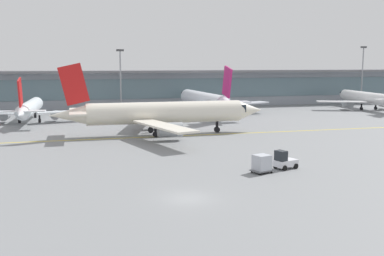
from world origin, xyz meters
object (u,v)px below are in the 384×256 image
at_px(gate_airplane_2, 204,100).
at_px(cargo_dolly_lead, 262,163).
at_px(gate_airplane_1, 30,108).
at_px(gate_airplane_3, 366,98).
at_px(baggage_tug, 284,161).
at_px(apron_light_mast_1, 121,77).
at_px(apron_light_mast_2, 362,73).
at_px(taxiing_regional_jet, 163,113).

distance_m(gate_airplane_2, cargo_dolly_lead, 54.07).
relative_size(gate_airplane_1, gate_airplane_3, 0.96).
xyz_separation_m(baggage_tug, apron_light_mast_1, (-11.03, 66.87, 7.18)).
xyz_separation_m(gate_airplane_3, apron_light_mast_1, (-59.56, 12.52, 5.24)).
relative_size(gate_airplane_3, apron_light_mast_2, 1.78).
xyz_separation_m(baggage_tug, apron_light_mast_2, (56.22, 67.51, 7.84)).
height_order(baggage_tug, cargo_dolly_lead, baggage_tug).
bearing_deg(cargo_dolly_lead, gate_airplane_3, 27.96).
height_order(gate_airplane_1, apron_light_mast_1, apron_light_mast_1).
bearing_deg(gate_airplane_1, gate_airplane_3, -83.54).
xyz_separation_m(gate_airplane_3, taxiing_regional_jet, (-56.86, -27.09, 0.64)).
distance_m(taxiing_regional_jet, apron_light_mast_2, 76.26).
distance_m(cargo_dolly_lead, apron_light_mast_2, 91.02).
height_order(taxiing_regional_jet, cargo_dolly_lead, taxiing_regional_jet).
bearing_deg(baggage_tug, taxiing_regional_jet, 87.94).
height_order(cargo_dolly_lead, apron_light_mast_2, apron_light_mast_2).
xyz_separation_m(gate_airplane_2, apron_light_mast_1, (-16.85, 14.67, 4.77)).
distance_m(gate_airplane_1, baggage_tug, 57.90).
distance_m(taxiing_regional_jet, cargo_dolly_lead, 28.91).
bearing_deg(gate_airplane_3, cargo_dolly_lead, 141.74).
height_order(gate_airplane_2, baggage_tug, gate_airplane_2).
bearing_deg(cargo_dolly_lead, gate_airplane_2, 61.40).
height_order(gate_airplane_1, gate_airplane_2, gate_airplane_2).
bearing_deg(taxiing_regional_jet, gate_airplane_2, 60.27).
bearing_deg(gate_airplane_2, gate_airplane_3, -90.85).
relative_size(gate_airplane_3, taxiing_regional_jet, 0.82).
height_order(gate_airplane_2, apron_light_mast_2, apron_light_mast_2).
bearing_deg(apron_light_mast_1, gate_airplane_3, -11.87).
relative_size(taxiing_regional_jet, baggage_tug, 11.97).
bearing_deg(apron_light_mast_2, gate_airplane_1, -168.05).
bearing_deg(gate_airplane_1, apron_light_mast_2, -75.35).
bearing_deg(gate_airplane_1, taxiing_regional_jet, -131.87).
relative_size(taxiing_regional_jet, apron_light_mast_2, 2.17).
bearing_deg(apron_light_mast_1, baggage_tug, -80.64).
relative_size(gate_airplane_2, cargo_dolly_lead, 13.28).
bearing_deg(apron_light_mast_2, taxiing_regional_jet, -148.05).
relative_size(gate_airplane_3, cargo_dolly_lead, 11.37).
bearing_deg(gate_airplane_2, gate_airplane_1, 91.07).
bearing_deg(apron_light_mast_2, cargo_dolly_lead, -130.87).
distance_m(baggage_tug, cargo_dolly_lead, 3.31).
bearing_deg(apron_light_mast_1, gate_airplane_2, -41.04).
distance_m(gate_airplane_2, baggage_tug, 52.58).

